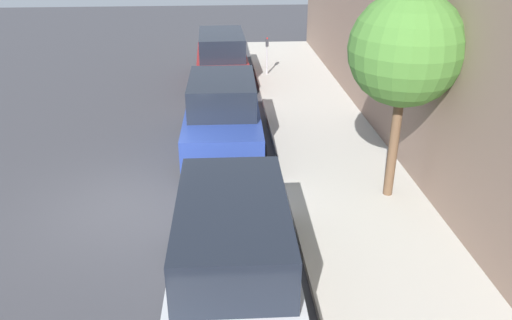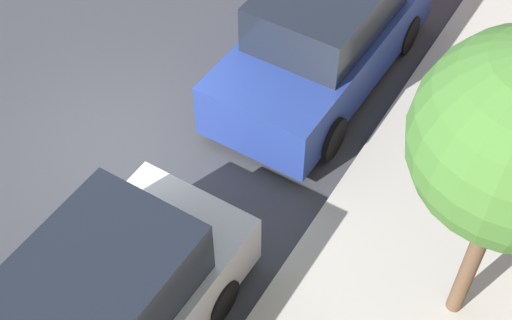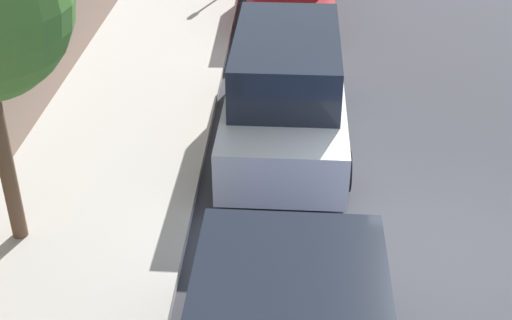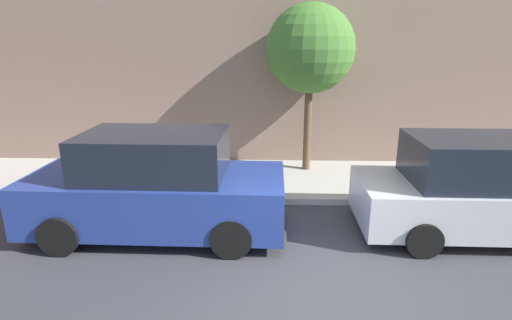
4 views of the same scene
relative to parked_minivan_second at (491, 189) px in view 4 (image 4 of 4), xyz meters
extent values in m
plane|color=#38383D|center=(-2.20, 3.21, -0.92)|extent=(60.00, 60.00, 0.00)
cube|color=#B2ADA3|center=(2.83, 3.21, -0.85)|extent=(3.06, 32.00, 0.15)
cube|color=#B7BABF|center=(0.00, 0.00, -0.28)|extent=(1.98, 4.93, 0.84)
cube|color=black|center=(0.00, 0.00, 0.56)|extent=(1.72, 3.13, 0.84)
cylinder|color=black|center=(-0.90, 1.52, -0.61)|extent=(0.22, 0.63, 0.63)
cylinder|color=black|center=(0.90, 1.52, -0.61)|extent=(0.22, 0.63, 0.63)
cube|color=navy|center=(-0.09, 6.30, -0.22)|extent=(2.05, 4.83, 0.96)
cube|color=black|center=(-0.09, 6.30, 0.66)|extent=(1.77, 2.63, 0.80)
cylinder|color=black|center=(-1.02, 7.79, -0.56)|extent=(0.22, 0.72, 0.72)
cylinder|color=black|center=(0.84, 7.79, -0.56)|extent=(0.22, 0.72, 0.72)
cylinder|color=black|center=(-1.02, 4.81, -0.56)|extent=(0.22, 0.72, 0.72)
cylinder|color=black|center=(0.84, 4.81, -0.56)|extent=(0.22, 0.72, 0.72)
cylinder|color=brown|center=(3.55, 3.12, 0.53)|extent=(0.20, 0.20, 2.62)
sphere|color=#42752D|center=(3.55, 3.12, 2.47)|extent=(2.29, 2.29, 2.29)
camera|label=1|loc=(-0.10, -6.44, 4.71)|focal=35.00mm
camera|label=2|loc=(3.76, -2.29, 7.60)|focal=50.00mm
camera|label=3|loc=(-0.03, 10.73, 5.08)|focal=50.00mm
camera|label=4|loc=(-7.13, 4.21, 2.66)|focal=28.00mm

